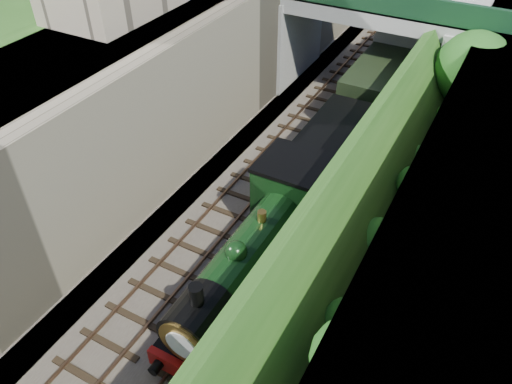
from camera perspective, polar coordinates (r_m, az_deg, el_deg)
trackbed at (r=29.53m, az=10.38°, el=7.88°), size 10.00×90.00×0.20m
retaining_wall at (r=29.84m, az=0.87°, el=16.23°), size 1.00×90.00×7.00m
street_plateau_left at (r=31.49m, az=-5.04°, el=17.37°), size 6.00×90.00×7.00m
embankment_slope at (r=28.46m, az=21.48°, el=10.68°), size 4.38×91.55×6.48m
track_left at (r=30.01m, az=6.81°, el=9.14°), size 2.50×90.00×0.20m
track_right at (r=29.19m, az=12.62°, el=7.47°), size 2.50×90.00×0.20m
road_bridge at (r=31.07m, az=15.63°, el=16.96°), size 16.00×6.40×7.25m
tree at (r=26.51m, az=23.80°, el=12.52°), size 3.60×3.80×6.60m
locomotive at (r=18.50m, az=0.40°, el=-6.74°), size 3.10×10.22×3.83m
tender at (r=23.89m, az=8.79°, el=4.13°), size 2.70×6.00×3.05m
coach_front at (r=34.48m, az=16.86°, el=15.26°), size 2.90×18.00×3.70m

